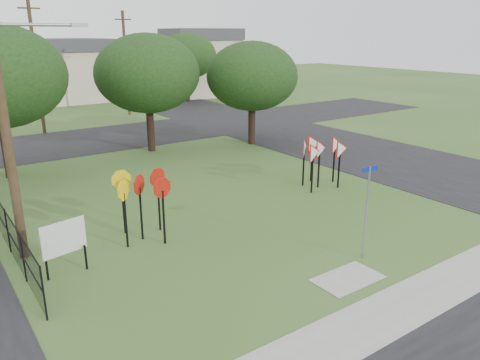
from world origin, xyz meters
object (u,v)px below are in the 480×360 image
stop_sign_cluster (141,190)px  street_name_sign (367,207)px  info_board (64,240)px  yield_sign_cluster (321,150)px

stop_sign_cluster → street_name_sign: bearing=-46.8°
stop_sign_cluster → info_board: bearing=-159.9°
stop_sign_cluster → yield_sign_cluster: (9.03, 0.69, -0.03)m
stop_sign_cluster → info_board: size_ratio=1.40×
street_name_sign → info_board: size_ratio=1.79×
street_name_sign → yield_sign_cluster: bearing=56.3°
yield_sign_cluster → info_board: 12.06m
stop_sign_cluster → yield_sign_cluster: bearing=4.3°
stop_sign_cluster → yield_sign_cluster: size_ratio=0.79×
stop_sign_cluster → yield_sign_cluster: 9.05m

